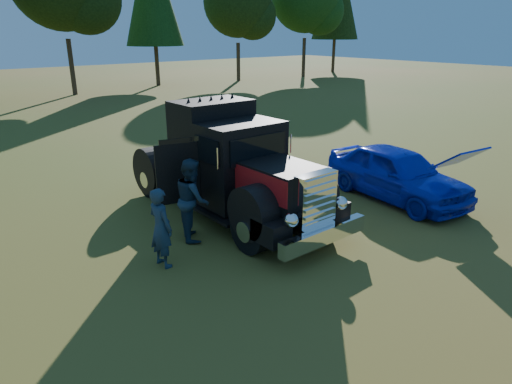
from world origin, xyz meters
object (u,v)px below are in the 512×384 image
object	(u,v)px
diamond_t_truck	(232,169)
spectator_far	(193,199)
hotrod_coupe	(397,173)
spectator_near	(161,228)

from	to	relation	value
diamond_t_truck	spectator_far	size ratio (longest dim) A/B	3.62
spectator_far	diamond_t_truck	bearing A→B (deg)	-45.19
hotrod_coupe	spectator_far	world-z (taller)	spectator_far
diamond_t_truck	spectator_near	world-z (taller)	diamond_t_truck
spectator_near	spectator_far	xyz separation A→B (m)	(1.26, 0.77, 0.11)
diamond_t_truck	spectator_far	xyz separation A→B (m)	(-1.59, -0.59, -0.29)
diamond_t_truck	hotrod_coupe	bearing A→B (deg)	-24.74
diamond_t_truck	hotrod_coupe	xyz separation A→B (m)	(4.51, -2.08, -0.49)
spectator_far	hotrod_coupe	bearing A→B (deg)	-79.13
diamond_t_truck	spectator_near	xyz separation A→B (m)	(-2.85, -1.36, -0.41)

